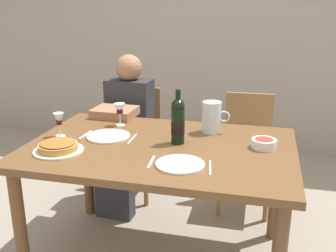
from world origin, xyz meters
TOP-DOWN VIEW (x-y plane):
  - back_wall at (0.00, 2.14)m, footprint 8.00×0.10m
  - dining_table at (0.00, 0.00)m, footprint 1.50×1.00m
  - wine_bottle at (0.09, 0.06)m, footprint 0.08×0.08m
  - water_pitcher at (0.25, 0.30)m, footprint 0.17×0.12m
  - baked_tart at (-0.51, -0.23)m, footprint 0.27×0.27m
  - salad_bowl at (0.57, 0.10)m, footprint 0.14×0.14m
  - wine_glass_left_diner at (-0.62, -0.00)m, footprint 0.06×0.06m
  - wine_glass_right_diner at (-0.35, 0.29)m, footprint 0.07×0.07m
  - dinner_plate_left_setting at (0.17, -0.25)m, footprint 0.25×0.25m
  - dinner_plate_right_setting at (-0.34, 0.06)m, footprint 0.26×0.26m
  - fork_left_setting at (0.02, -0.25)m, footprint 0.03×0.16m
  - knife_left_setting at (0.32, -0.25)m, footprint 0.04×0.18m
  - knife_right_setting at (-0.19, 0.06)m, footprint 0.02×0.18m
  - spoon_right_setting at (-0.49, 0.06)m, footprint 0.02×0.16m
  - chair_left at (-0.45, 0.89)m, footprint 0.42×0.42m
  - diner_left at (-0.46, 0.65)m, footprint 0.35×0.51m
  - chair_right at (0.45, 0.87)m, footprint 0.40×0.40m

SIDE VIEW (x-z plane):
  - chair_left at x=-0.45m, z-range 0.06..0.93m
  - chair_right at x=0.45m, z-range 0.06..0.93m
  - diner_left at x=-0.46m, z-range 0.04..1.20m
  - dining_table at x=0.00m, z-range 0.29..1.05m
  - fork_left_setting at x=0.02m, z-range 0.76..0.76m
  - knife_left_setting at x=0.32m, z-range 0.76..0.76m
  - knife_right_setting at x=-0.19m, z-range 0.76..0.76m
  - spoon_right_setting at x=-0.49m, z-range 0.76..0.76m
  - dinner_plate_left_setting at x=0.17m, z-range 0.76..0.77m
  - dinner_plate_right_setting at x=-0.34m, z-range 0.76..0.77m
  - baked_tart at x=-0.51m, z-range 0.76..0.82m
  - salad_bowl at x=0.57m, z-range 0.76..0.82m
  - water_pitcher at x=0.25m, z-range 0.75..0.94m
  - wine_glass_left_diner at x=-0.62m, z-range 0.79..0.94m
  - wine_glass_right_diner at x=-0.35m, z-range 0.79..0.94m
  - wine_bottle at x=0.09m, z-range 0.73..1.05m
  - back_wall at x=0.00m, z-range 0.00..2.80m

